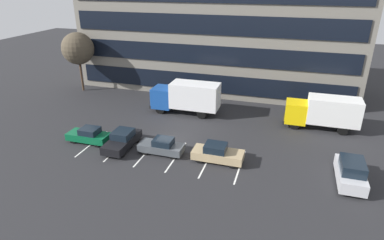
% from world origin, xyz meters
% --- Properties ---
extents(ground_plane, '(120.00, 120.00, 0.00)m').
position_xyz_m(ground_plane, '(0.00, 0.00, 0.00)').
color(ground_plane, '#262628').
extents(office_building, '(36.59, 10.87, 14.40)m').
position_xyz_m(office_building, '(0.00, 17.95, 7.20)').
color(office_building, slate).
rests_on(office_building, ground_plane).
extents(lot_markings, '(14.14, 5.40, 0.01)m').
position_xyz_m(lot_markings, '(-0.00, -2.94, 0.00)').
color(lot_markings, silver).
rests_on(lot_markings, ground_plane).
extents(box_truck_blue, '(7.81, 2.59, 3.62)m').
position_xyz_m(box_truck_blue, '(-0.80, 6.86, 2.04)').
color(box_truck_blue, '#194799').
rests_on(box_truck_blue, ground_plane).
extents(box_truck_yellow, '(7.32, 2.42, 3.39)m').
position_xyz_m(box_truck_yellow, '(13.77, 6.96, 1.91)').
color(box_truck_yellow, yellow).
rests_on(box_truck_yellow, ground_plane).
extents(suv_silver, '(1.88, 4.43, 2.00)m').
position_xyz_m(suv_silver, '(15.30, -2.83, 0.97)').
color(suv_silver, silver).
rests_on(suv_silver, ground_plane).
extents(sedan_black, '(1.88, 4.50, 1.61)m').
position_xyz_m(sedan_black, '(-3.84, -2.80, 0.76)').
color(sedan_black, black).
rests_on(sedan_black, ground_plane).
extents(sedan_tan, '(4.31, 1.80, 1.54)m').
position_xyz_m(sedan_tan, '(4.98, -2.57, 0.73)').
color(sedan_tan, tan).
rests_on(sedan_tan, ground_plane).
extents(sedan_forest, '(4.01, 1.68, 1.44)m').
position_xyz_m(sedan_forest, '(-7.42, -2.71, 0.68)').
color(sedan_forest, '#0C5933').
rests_on(sedan_forest, ground_plane).
extents(sedan_charcoal, '(3.96, 1.66, 1.42)m').
position_xyz_m(sedan_charcoal, '(-0.02, -2.70, 0.67)').
color(sedan_charcoal, '#474C51').
rests_on(sedan_charcoal, ground_plane).
extents(bare_tree, '(4.19, 4.19, 7.86)m').
position_xyz_m(bare_tree, '(-17.00, 10.50, 5.75)').
color(bare_tree, '#473323').
rests_on(bare_tree, ground_plane).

